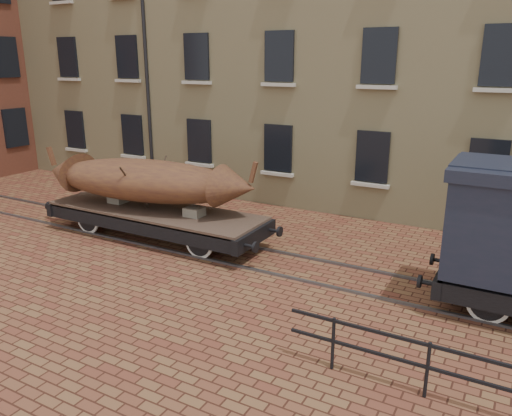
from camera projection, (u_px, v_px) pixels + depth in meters
The scene contains 5 objects.
ground at pixel (277, 263), 13.47m from camera, with size 90.00×90.00×0.00m, color brown.
warehouse_cream at pixel (474, 12), 18.44m from camera, with size 40.00×10.19×14.00m.
rail_track at pixel (277, 262), 13.46m from camera, with size 30.00×1.52×0.06m.
flatcar_wagon at pixel (155, 215), 15.21m from camera, with size 7.88×2.14×1.19m.
iron_boat at pixel (146, 180), 15.04m from camera, with size 7.16×2.90×1.70m.
Camera 1 is at (5.56, -11.19, 5.27)m, focal length 35.00 mm.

